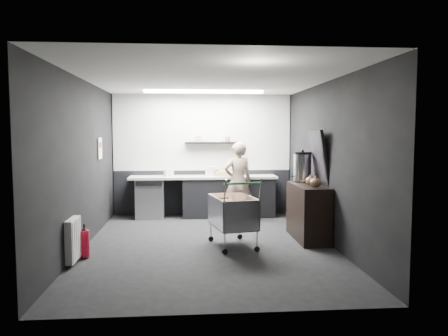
{
  "coord_description": "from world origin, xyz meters",
  "views": [
    {
      "loc": [
        -0.31,
        -7.06,
        1.85
      ],
      "look_at": [
        0.29,
        0.4,
        1.24
      ],
      "focal_mm": 35.0,
      "sensor_mm": 36.0,
      "label": 1
    }
  ],
  "objects": [
    {
      "name": "kitchen_wall_panel",
      "position": [
        0.0,
        2.73,
        1.85
      ],
      "size": [
        3.95,
        0.02,
        1.7
      ],
      "primitive_type": "cube",
      "color": "silver",
      "rests_on": "wall_back"
    },
    {
      "name": "fire_extinguisher",
      "position": [
        -1.85,
        -0.62,
        0.24
      ],
      "size": [
        0.15,
        0.15,
        0.49
      ],
      "color": "#B90C26",
      "rests_on": "floor"
    },
    {
      "name": "pink_tub",
      "position": [
        0.15,
        2.42,
        1.01
      ],
      "size": [
        0.21,
        0.21,
        0.21
      ],
      "primitive_type": "cylinder",
      "color": "silver",
      "rests_on": "prep_counter"
    },
    {
      "name": "shopping_cart",
      "position": [
        0.39,
        -0.13,
        0.53
      ],
      "size": [
        0.79,
        1.11,
        1.11
      ],
      "color": "silver",
      "rests_on": "floor"
    },
    {
      "name": "wall_front",
      "position": [
        0.0,
        -2.75,
        1.35
      ],
      "size": [
        5.5,
        0.0,
        5.5
      ],
      "primitive_type": "plane",
      "rotation": [
        -1.57,
        0.0,
        0.0
      ],
      "color": "black",
      "rests_on": "floor"
    },
    {
      "name": "prep_counter",
      "position": [
        0.14,
        2.42,
        0.46
      ],
      "size": [
        3.2,
        0.61,
        0.9
      ],
      "color": "black",
      "rests_on": "floor"
    },
    {
      "name": "white_container",
      "position": [
        -0.75,
        2.37,
        0.98
      ],
      "size": [
        0.22,
        0.2,
        0.16
      ],
      "primitive_type": "cube",
      "rotation": [
        0.0,
        0.0,
        0.36
      ],
      "color": "silver",
      "rests_on": "prep_counter"
    },
    {
      "name": "poster",
      "position": [
        -1.98,
        1.3,
        1.55
      ],
      "size": [
        0.02,
        0.3,
        0.4
      ],
      "primitive_type": "cube",
      "color": "white",
      "rests_on": "wall_left"
    },
    {
      "name": "wall_left",
      "position": [
        -2.0,
        0.0,
        1.35
      ],
      "size": [
        0.0,
        5.5,
        5.5
      ],
      "primitive_type": "plane",
      "rotation": [
        1.57,
        0.0,
        1.57
      ],
      "color": "black",
      "rests_on": "floor"
    },
    {
      "name": "wall_back",
      "position": [
        0.0,
        2.75,
        1.35
      ],
      "size": [
        5.5,
        0.0,
        5.5
      ],
      "primitive_type": "plane",
      "rotation": [
        1.57,
        0.0,
        0.0
      ],
      "color": "black",
      "rests_on": "floor"
    },
    {
      "name": "ceiling_strip",
      "position": [
        0.0,
        1.85,
        2.67
      ],
      "size": [
        2.4,
        0.2,
        0.04
      ],
      "primitive_type": "cube",
      "color": "white",
      "rests_on": "ceiling"
    },
    {
      "name": "dado_panel",
      "position": [
        0.0,
        2.73,
        0.5
      ],
      "size": [
        3.95,
        0.02,
        1.0
      ],
      "primitive_type": "cube",
      "color": "black",
      "rests_on": "wall_back"
    },
    {
      "name": "person",
      "position": [
        0.71,
        1.97,
        0.83
      ],
      "size": [
        0.66,
        0.5,
        1.66
      ],
      "primitive_type": "imported",
      "rotation": [
        0.0,
        0.0,
        3.32
      ],
      "color": "#C5B19C",
      "rests_on": "floor"
    },
    {
      "name": "sideboard",
      "position": [
        1.75,
        0.3,
        0.6
      ],
      "size": [
        0.54,
        1.27,
        1.9
      ],
      "color": "black",
      "rests_on": "floor"
    },
    {
      "name": "wall_right",
      "position": [
        2.0,
        0.0,
        1.35
      ],
      "size": [
        0.0,
        5.5,
        5.5
      ],
      "primitive_type": "plane",
      "rotation": [
        1.57,
        0.0,
        -1.57
      ],
      "color": "black",
      "rests_on": "floor"
    },
    {
      "name": "wall_clock",
      "position": [
        1.4,
        2.72,
        2.15
      ],
      "size": [
        0.2,
        0.03,
        0.2
      ],
      "primitive_type": "cylinder",
      "rotation": [
        1.57,
        0.0,
        0.0
      ],
      "color": "silver",
      "rests_on": "wall_back"
    },
    {
      "name": "cardboard_box",
      "position": [
        0.58,
        2.37,
        0.95
      ],
      "size": [
        0.64,
        0.57,
        0.11
      ],
      "primitive_type": "cube",
      "rotation": [
        0.0,
        0.0,
        -0.39
      ],
      "color": "#A08855",
      "rests_on": "prep_counter"
    },
    {
      "name": "radiator",
      "position": [
        -1.94,
        -0.9,
        0.35
      ],
      "size": [
        0.1,
        0.5,
        0.6
      ],
      "primitive_type": "cube",
      "color": "silver",
      "rests_on": "wall_left"
    },
    {
      "name": "floating_shelf",
      "position": [
        0.2,
        2.62,
        1.62
      ],
      "size": [
        1.2,
        0.22,
        0.04
      ],
      "primitive_type": "cube",
      "color": "black",
      "rests_on": "wall_back"
    },
    {
      "name": "ceiling",
      "position": [
        0.0,
        0.0,
        2.7
      ],
      "size": [
        5.5,
        5.5,
        0.0
      ],
      "primitive_type": "plane",
      "rotation": [
        3.14,
        0.0,
        0.0
      ],
      "color": "white",
      "rests_on": "wall_back"
    },
    {
      "name": "floor",
      "position": [
        0.0,
        0.0,
        0.0
      ],
      "size": [
        5.5,
        5.5,
        0.0
      ],
      "primitive_type": "plane",
      "color": "black",
      "rests_on": "ground"
    },
    {
      "name": "poster_red_band",
      "position": [
        -1.98,
        1.3,
        1.62
      ],
      "size": [
        0.02,
        0.22,
        0.1
      ],
      "primitive_type": "cube",
      "color": "red",
      "rests_on": "poster"
    }
  ]
}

